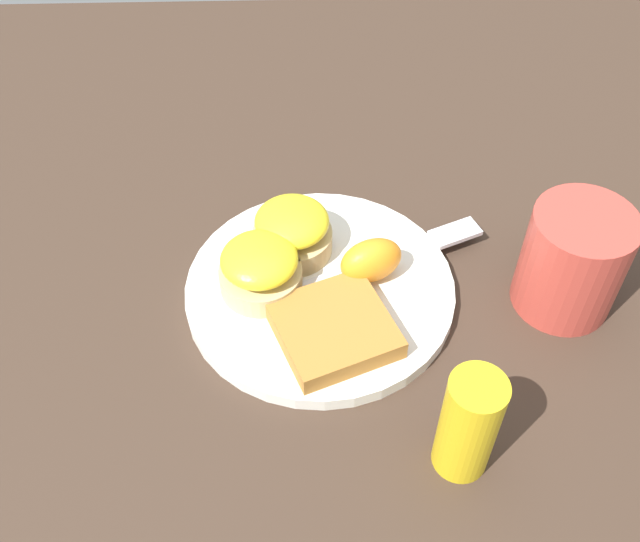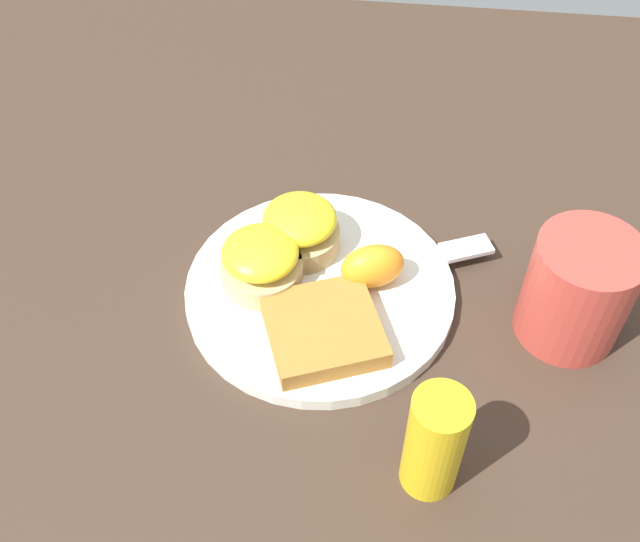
{
  "view_description": "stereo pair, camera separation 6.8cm",
  "coord_description": "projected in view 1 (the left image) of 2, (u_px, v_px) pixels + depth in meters",
  "views": [
    {
      "loc": [
        -0.45,
        0.01,
        0.55
      ],
      "look_at": [
        0.0,
        0.0,
        0.03
      ],
      "focal_mm": 42.0,
      "sensor_mm": 36.0,
      "label": 1
    },
    {
      "loc": [
        -0.45,
        -0.05,
        0.55
      ],
      "look_at": [
        0.0,
        0.0,
        0.03
      ],
      "focal_mm": 42.0,
      "sensor_mm": 36.0,
      "label": 2
    }
  ],
  "objects": [
    {
      "name": "ground_plane",
      "position": [
        320.0,
        295.0,
        0.71
      ],
      "size": [
        1.1,
        1.1,
        0.0
      ],
      "primitive_type": "plane",
      "color": "#38281E"
    },
    {
      "name": "plate",
      "position": [
        320.0,
        290.0,
        0.7
      ],
      "size": [
        0.25,
        0.25,
        0.01
      ],
      "primitive_type": "cylinder",
      "color": "silver",
      "rests_on": "ground_plane"
    },
    {
      "name": "sandwich_benedict_left",
      "position": [
        292.0,
        231.0,
        0.71
      ],
      "size": [
        0.08,
        0.08,
        0.05
      ],
      "color": "tan",
      "rests_on": "plate"
    },
    {
      "name": "sandwich_benedict_right",
      "position": [
        260.0,
        266.0,
        0.68
      ],
      "size": [
        0.08,
        0.08,
        0.05
      ],
      "color": "tan",
      "rests_on": "plate"
    },
    {
      "name": "hashbrown_patty",
      "position": [
        334.0,
        328.0,
        0.65
      ],
      "size": [
        0.12,
        0.12,
        0.02
      ],
      "primitive_type": "cube",
      "rotation": [
        0.0,
        0.0,
        0.38
      ],
      "color": "#A2692A",
      "rests_on": "plate"
    },
    {
      "name": "orange_wedge",
      "position": [
        371.0,
        261.0,
        0.69
      ],
      "size": [
        0.05,
        0.07,
        0.04
      ],
      "primitive_type": "ellipsoid",
      "rotation": [
        0.0,
        0.0,
        1.93
      ],
      "color": "orange",
      "rests_on": "plate"
    },
    {
      "name": "fork",
      "position": [
        384.0,
        258.0,
        0.72
      ],
      "size": [
        0.11,
        0.23,
        0.0
      ],
      "color": "silver",
      "rests_on": "plate"
    },
    {
      "name": "cup",
      "position": [
        572.0,
        260.0,
        0.67
      ],
      "size": [
        0.12,
        0.09,
        0.1
      ],
      "color": "#B23D33",
      "rests_on": "ground_plane"
    },
    {
      "name": "condiment_bottle",
      "position": [
        468.0,
        425.0,
        0.56
      ],
      "size": [
        0.04,
        0.04,
        0.11
      ],
      "primitive_type": "cylinder",
      "color": "gold",
      "rests_on": "ground_plane"
    }
  ]
}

